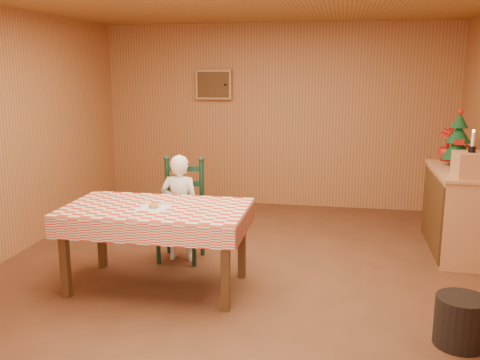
# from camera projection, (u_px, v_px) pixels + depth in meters

# --- Properties ---
(ground) EXTENTS (6.00, 6.00, 0.00)m
(ground) POSITION_uv_depth(u_px,v_px,m) (236.00, 282.00, 5.07)
(ground) COLOR brown
(ground) RESTS_ON ground
(cabin_walls) EXTENTS (5.10, 6.05, 2.65)m
(cabin_walls) POSITION_uv_depth(u_px,v_px,m) (246.00, 85.00, 5.20)
(cabin_walls) COLOR #B47341
(cabin_walls) RESTS_ON ground
(dining_table) EXTENTS (1.66, 0.96, 0.77)m
(dining_table) POSITION_uv_depth(u_px,v_px,m) (156.00, 215.00, 4.82)
(dining_table) COLOR #543216
(dining_table) RESTS_ON ground
(ladder_chair) EXTENTS (0.44, 0.40, 1.08)m
(ladder_chair) POSITION_uv_depth(u_px,v_px,m) (182.00, 212.00, 5.62)
(ladder_chair) COLOR black
(ladder_chair) RESTS_ON ground
(seated_child) EXTENTS (0.41, 0.27, 1.12)m
(seated_child) POSITION_uv_depth(u_px,v_px,m) (180.00, 208.00, 5.55)
(seated_child) COLOR white
(seated_child) RESTS_ON ground
(napkin) EXTENTS (0.27, 0.27, 0.00)m
(napkin) POSITION_uv_depth(u_px,v_px,m) (154.00, 208.00, 4.76)
(napkin) COLOR white
(napkin) RESTS_ON dining_table
(donut) EXTENTS (0.13, 0.13, 0.03)m
(donut) POSITION_uv_depth(u_px,v_px,m) (154.00, 206.00, 4.76)
(donut) COLOR #BC8D43
(donut) RESTS_ON napkin
(shelf_unit) EXTENTS (0.54, 1.24, 0.93)m
(shelf_unit) POSITION_uv_depth(u_px,v_px,m) (456.00, 212.00, 5.77)
(shelf_unit) COLOR tan
(shelf_unit) RESTS_ON ground
(crate) EXTENTS (0.32, 0.32, 0.25)m
(crate) POSITION_uv_depth(u_px,v_px,m) (471.00, 165.00, 5.26)
(crate) COLOR tan
(crate) RESTS_ON shelf_unit
(christmas_tree) EXTENTS (0.34, 0.34, 0.62)m
(christmas_tree) POSITION_uv_depth(u_px,v_px,m) (458.00, 140.00, 5.85)
(christmas_tree) COLOR #543216
(christmas_tree) RESTS_ON shelf_unit
(flower_arrangement) EXTENTS (0.26, 0.26, 0.38)m
(flower_arrangement) POSITION_uv_depth(u_px,v_px,m) (448.00, 145.00, 6.17)
(flower_arrangement) COLOR #B21710
(flower_arrangement) RESTS_ON shelf_unit
(candle_set) EXTENTS (0.07, 0.07, 0.22)m
(candle_set) POSITION_uv_depth(u_px,v_px,m) (472.00, 146.00, 5.22)
(candle_set) COLOR black
(candle_set) RESTS_ON crate
(storage_bin) EXTENTS (0.43, 0.43, 0.37)m
(storage_bin) POSITION_uv_depth(u_px,v_px,m) (460.00, 321.00, 3.89)
(storage_bin) COLOR black
(storage_bin) RESTS_ON ground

